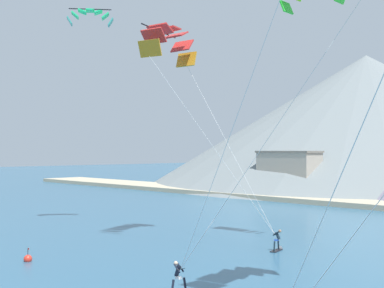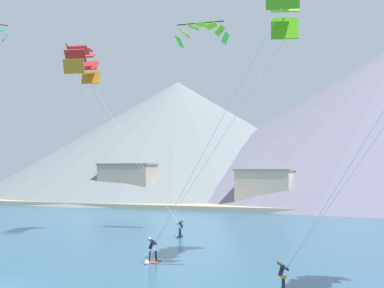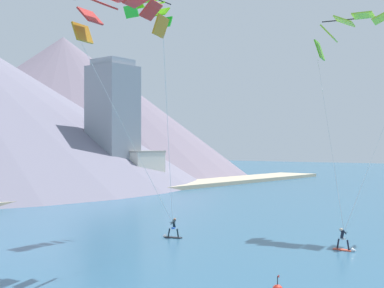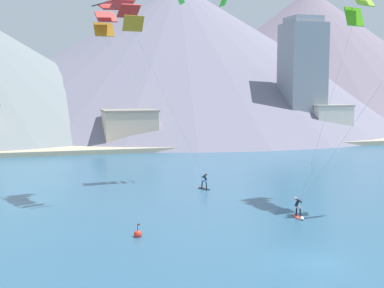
# 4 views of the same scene
# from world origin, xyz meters

# --- Properties ---
(kitesurfer_near_lead) EXTENTS (0.85, 1.78, 1.67)m
(kitesurfer_near_lead) POSITION_xyz_m (0.46, 23.05, 0.47)
(kitesurfer_near_lead) COLOR black
(kitesurfer_near_lead) RESTS_ON ground
(kitesurfer_near_trail) EXTENTS (0.66, 1.77, 1.72)m
(kitesurfer_near_trail) POSITION_xyz_m (4.10, 9.62, 0.51)
(kitesurfer_near_trail) COLOR #E54C33
(kitesurfer_near_trail) RESTS_ON ground
(kitesurfer_mid_center) EXTENTS (0.84, 1.78, 1.71)m
(kitesurfer_mid_center) POSITION_xyz_m (14.10, 4.03, 0.49)
(kitesurfer_mid_center) COLOR yellow
(kitesurfer_mid_center) RESTS_ON ground
(parafoil_kite_near_lead) EXTENTS (10.57, 6.62, 16.14)m
(parafoil_kite_near_lead) POSITION_xyz_m (-8.26, 19.99, 16.30)
(parafoil_kite_near_lead) COLOR orange
(parafoil_kite_distant_low_drift) EXTENTS (5.31, 1.71, 2.11)m
(parafoil_kite_distant_low_drift) POSITION_xyz_m (1.32, 26.32, 19.70)
(parafoil_kite_distant_low_drift) COLOR green
(shoreline_strip) EXTENTS (180.00, 10.00, 0.70)m
(shoreline_strip) POSITION_xyz_m (0.00, 57.52, 0.35)
(shoreline_strip) COLOR #BCAD8E
(shoreline_strip) RESTS_ON ground
(shore_building_harbour_front) EXTENTS (8.83, 7.21, 6.26)m
(shore_building_harbour_front) POSITION_xyz_m (-0.95, 60.66, 3.14)
(shore_building_harbour_front) COLOR beige
(shore_building_harbour_front) RESTS_ON ground
(shore_building_quay_east) EXTENTS (10.08, 4.67, 7.26)m
(shore_building_quay_east) POSITION_xyz_m (-26.16, 61.03, 3.64)
(shore_building_quay_east) COLOR #A89E8E
(shore_building_quay_east) RESTS_ON ground
(mountain_peak_east_shoulder) EXTENTS (93.51, 93.51, 27.95)m
(mountain_peak_east_shoulder) POSITION_xyz_m (-32.88, 98.43, 13.97)
(mountain_peak_east_shoulder) COLOR slate
(mountain_peak_east_shoulder) RESTS_ON ground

